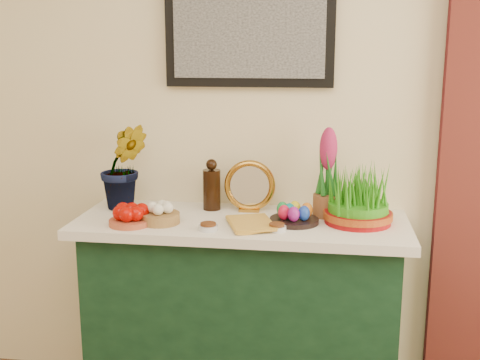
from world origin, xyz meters
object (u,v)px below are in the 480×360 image
object	(u,v)px
mirror	(250,187)
wheatgrass_sabzeh	(358,199)
sideboard	(242,320)
hyacinth_green	(124,153)
book	(230,224)

from	to	relation	value
mirror	wheatgrass_sabzeh	xyz separation A→B (m)	(0.47, -0.13, -0.01)
sideboard	hyacinth_green	bearing A→B (deg)	169.99
sideboard	book	world-z (taller)	book
mirror	wheatgrass_sabzeh	distance (m)	0.48
hyacinth_green	wheatgrass_sabzeh	distance (m)	1.04
sideboard	wheatgrass_sabzeh	distance (m)	0.74
book	wheatgrass_sabzeh	xyz separation A→B (m)	(0.51, 0.14, 0.09)
sideboard	mirror	size ratio (longest dim) A/B	5.68
hyacinth_green	book	xyz separation A→B (m)	(0.52, -0.23, -0.24)
mirror	book	size ratio (longest dim) A/B	1.01
hyacinth_green	mirror	world-z (taller)	hyacinth_green
sideboard	wheatgrass_sabzeh	world-z (taller)	wheatgrass_sabzeh
sideboard	mirror	world-z (taller)	mirror
mirror	book	xyz separation A→B (m)	(-0.04, -0.27, -0.09)
hyacinth_green	wheatgrass_sabzeh	xyz separation A→B (m)	(1.03, -0.09, -0.15)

